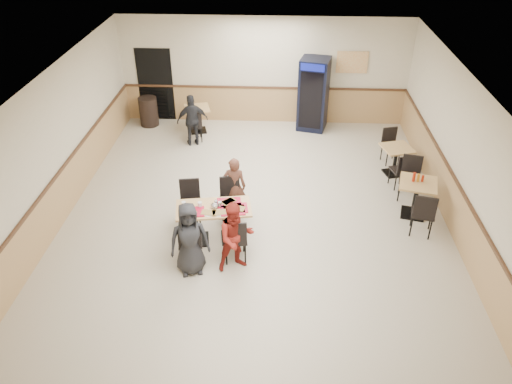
# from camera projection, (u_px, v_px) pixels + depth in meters

# --- Properties ---
(ground) EXTENTS (10.00, 10.00, 0.00)m
(ground) POSITION_uv_depth(u_px,v_px,m) (255.00, 220.00, 10.47)
(ground) COLOR beige
(ground) RESTS_ON ground
(room_shell) EXTENTS (10.00, 10.00, 10.00)m
(room_shell) POSITION_uv_depth(u_px,v_px,m) (332.00, 142.00, 12.23)
(room_shell) COLOR silver
(room_shell) RESTS_ON ground
(main_table) EXTENTS (1.52, 0.93, 0.76)m
(main_table) POSITION_uv_depth(u_px,v_px,m) (214.00, 218.00, 9.63)
(main_table) COLOR black
(main_table) RESTS_ON ground
(main_chairs) EXTENTS (1.51, 1.85, 0.97)m
(main_chairs) POSITION_uv_depth(u_px,v_px,m) (212.00, 220.00, 9.64)
(main_chairs) COLOR black
(main_chairs) RESTS_ON ground
(diner_woman_left) EXTENTS (0.80, 0.63, 1.43)m
(diner_woman_left) POSITION_uv_depth(u_px,v_px,m) (189.00, 239.00, 8.75)
(diner_woman_left) COLOR black
(diner_woman_left) RESTS_ON ground
(diner_woman_right) EXTENTS (0.82, 0.74, 1.38)m
(diner_woman_right) POSITION_uv_depth(u_px,v_px,m) (236.00, 237.00, 8.84)
(diner_woman_right) COLOR maroon
(diner_woman_right) RESTS_ON ground
(diner_man_opposite) EXTENTS (0.48, 0.32, 1.33)m
(diner_man_opposite) POSITION_uv_depth(u_px,v_px,m) (234.00, 187.00, 10.32)
(diner_man_opposite) COLOR brown
(diner_man_opposite) RESTS_ON ground
(lone_diner) EXTENTS (0.88, 0.57, 1.39)m
(lone_diner) POSITION_uv_depth(u_px,v_px,m) (192.00, 120.00, 13.03)
(lone_diner) COLOR black
(lone_diner) RESTS_ON ground
(tabletop_clutter) EXTENTS (1.31, 0.76, 0.12)m
(tabletop_clutter) POSITION_uv_depth(u_px,v_px,m) (218.00, 208.00, 9.45)
(tabletop_clutter) COLOR red
(tabletop_clutter) RESTS_ON main_table
(side_table_near) EXTENTS (0.90, 0.90, 0.79)m
(side_table_near) POSITION_uv_depth(u_px,v_px,m) (416.00, 193.00, 10.35)
(side_table_near) COLOR black
(side_table_near) RESTS_ON ground
(side_table_near_chair_south) EXTENTS (0.57, 0.57, 1.01)m
(side_table_near_chair_south) POSITION_uv_depth(u_px,v_px,m) (423.00, 212.00, 9.82)
(side_table_near_chair_south) COLOR black
(side_table_near_chair_south) RESTS_ON ground
(side_table_near_chair_north) EXTENTS (0.57, 0.57, 1.01)m
(side_table_near_chair_north) POSITION_uv_depth(u_px,v_px,m) (410.00, 179.00, 10.90)
(side_table_near_chair_north) COLOR black
(side_table_near_chair_north) RESTS_ON ground
(side_table_far) EXTENTS (0.82, 0.82, 0.71)m
(side_table_far) POSITION_uv_depth(u_px,v_px,m) (396.00, 156.00, 11.83)
(side_table_far) COLOR black
(side_table_far) RESTS_ON ground
(side_table_far_chair_south) EXTENTS (0.51, 0.51, 0.90)m
(side_table_far_chair_south) POSITION_uv_depth(u_px,v_px,m) (400.00, 169.00, 11.36)
(side_table_far_chair_south) COLOR black
(side_table_far_chair_south) RESTS_ON ground
(side_table_far_chair_north) EXTENTS (0.51, 0.51, 0.90)m
(side_table_far_chair_north) POSITION_uv_depth(u_px,v_px,m) (391.00, 146.00, 12.32)
(side_table_far_chair_north) COLOR black
(side_table_far_chair_north) RESTS_ON ground
(condiment_caddy) EXTENTS (0.23, 0.06, 0.20)m
(condiment_caddy) POSITION_uv_depth(u_px,v_px,m) (417.00, 178.00, 10.20)
(condiment_caddy) COLOR #A1200B
(condiment_caddy) RESTS_ON side_table_near
(back_table) EXTENTS (0.81, 0.81, 0.71)m
(back_table) POSITION_uv_depth(u_px,v_px,m) (198.00, 116.00, 13.83)
(back_table) COLOR black
(back_table) RESTS_ON ground
(back_table_chair_lone) EXTENTS (0.51, 0.51, 0.90)m
(back_table_chair_lone) POSITION_uv_depth(u_px,v_px,m) (194.00, 125.00, 13.36)
(back_table_chair_lone) COLOR black
(back_table_chair_lone) RESTS_ON ground
(pepsi_cooler) EXTENTS (0.91, 0.91, 2.01)m
(pepsi_cooler) POSITION_uv_depth(u_px,v_px,m) (313.00, 94.00, 13.74)
(pepsi_cooler) COLOR black
(pepsi_cooler) RESTS_ON ground
(trash_bin) EXTENTS (0.52, 0.52, 0.82)m
(trash_bin) POSITION_uv_depth(u_px,v_px,m) (149.00, 112.00, 14.22)
(trash_bin) COLOR black
(trash_bin) RESTS_ON ground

